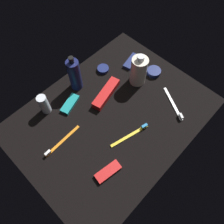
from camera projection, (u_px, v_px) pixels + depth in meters
The scene contains 13 objects.
ground_plane at pixel (112, 116), 97.43cm from camera, with size 84.00×64.00×1.20cm, color black.
lotion_bottle at pixel (75, 74), 97.64cm from camera, with size 5.54×5.54×19.02cm.
bodywash_bottle at pixel (139, 71), 99.78cm from camera, with size 7.41×7.41×16.60cm.
deodorant_stick at pixel (44, 104), 93.87cm from camera, with size 4.04×4.04×9.98cm, color silver.
toothbrush_yellow at pixel (132, 134), 91.84cm from camera, with size 17.72×5.71×2.10cm.
toothbrush_orange at pixel (60, 142), 90.02cm from camera, with size 18.03×1.75×2.10cm.
toothbrush_white at pixel (174, 105), 98.79cm from camera, with size 9.66×16.38×2.10cm.
toothpaste_box_red at pixel (106, 93), 100.72cm from camera, with size 17.60×4.40×3.20cm, color red.
snack_bar_navy at pixel (131, 61), 111.34cm from camera, with size 10.40×4.00×1.50cm, color navy.
snack_bar_red at pixel (108, 172), 84.04cm from camera, with size 10.40×4.00×1.50cm, color red.
snack_bar_teal at pixel (70, 104), 98.96cm from camera, with size 10.40×4.00×1.50cm, color teal.
cream_tin_left at pixel (103, 69), 108.74cm from camera, with size 5.69×5.69×1.70cm, color navy.
cream_tin_right at pixel (154, 72), 107.59cm from camera, with size 6.70×6.70×2.17cm, color navy.
Camera 1 is at (33.37, 32.21, 85.10)cm, focal length 35.44 mm.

